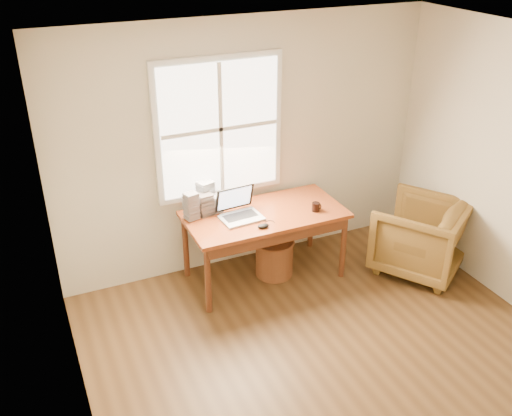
{
  "coord_description": "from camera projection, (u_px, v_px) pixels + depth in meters",
  "views": [
    {
      "loc": [
        -2.14,
        -2.77,
        3.41
      ],
      "look_at": [
        -0.16,
        1.65,
        0.91
      ],
      "focal_mm": 40.0,
      "sensor_mm": 36.0,
      "label": 1
    }
  ],
  "objects": [
    {
      "name": "room_shell",
      "position": [
        358.0,
        240.0,
        4.11
      ],
      "size": [
        4.04,
        4.54,
        2.64
      ],
      "color": "#51371C",
      "rests_on": "ground"
    },
    {
      "name": "desk",
      "position": [
        265.0,
        215.0,
        5.71
      ],
      "size": [
        1.6,
        0.8,
        0.04
      ],
      "primitive_type": "cube",
      "color": "brown",
      "rests_on": "room_shell"
    },
    {
      "name": "armchair",
      "position": [
        420.0,
        237.0,
        5.99
      ],
      "size": [
        1.18,
        1.18,
        0.78
      ],
      "primitive_type": "imported",
      "rotation": [
        0.0,
        0.0,
        3.73
      ],
      "color": "brown",
      "rests_on": "room_shell"
    },
    {
      "name": "wicker_stool",
      "position": [
        274.0,
        258.0,
        5.99
      ],
      "size": [
        0.51,
        0.51,
        0.39
      ],
      "primitive_type": "cylinder",
      "rotation": [
        0.0,
        0.0,
        -0.38
      ],
      "color": "brown",
      "rests_on": "room_shell"
    },
    {
      "name": "laptop",
      "position": [
        241.0,
        205.0,
        5.52
      ],
      "size": [
        0.44,
        0.46,
        0.3
      ],
      "primitive_type": null,
      "rotation": [
        0.0,
        0.0,
        0.07
      ],
      "color": "#ADB0B4",
      "rests_on": "desk"
    },
    {
      "name": "mouse",
      "position": [
        263.0,
        226.0,
        5.42
      ],
      "size": [
        0.12,
        0.08,
        0.04
      ],
      "primitive_type": "ellipsoid",
      "rotation": [
        0.0,
        0.0,
        -0.09
      ],
      "color": "black",
      "rests_on": "desk"
    },
    {
      "name": "coffee_mug",
      "position": [
        316.0,
        207.0,
        5.72
      ],
      "size": [
        0.08,
        0.08,
        0.09
      ],
      "primitive_type": "cylinder",
      "rotation": [
        0.0,
        0.0,
        0.07
      ],
      "color": "black",
      "rests_on": "desk"
    },
    {
      "name": "cd_stack_a",
      "position": [
        205.0,
        195.0,
        5.72
      ],
      "size": [
        0.19,
        0.18,
        0.3
      ],
      "primitive_type": "cube",
      "rotation": [
        0.0,
        0.0,
        0.39
      ],
      "color": "silver",
      "rests_on": "desk"
    },
    {
      "name": "cd_stack_b",
      "position": [
        206.0,
        204.0,
        5.62
      ],
      "size": [
        0.16,
        0.14,
        0.22
      ],
      "primitive_type": "cube",
      "rotation": [
        0.0,
        0.0,
        0.12
      ],
      "color": "#26272C",
      "rests_on": "desk"
    },
    {
      "name": "cd_stack_c",
      "position": [
        191.0,
        206.0,
        5.53
      ],
      "size": [
        0.15,
        0.14,
        0.28
      ],
      "primitive_type": "cube",
      "rotation": [
        0.0,
        0.0,
        0.25
      ],
      "color": "#A3A2B0",
      "rests_on": "desk"
    },
    {
      "name": "cd_stack_d",
      "position": [
        215.0,
        204.0,
        5.69
      ],
      "size": [
        0.15,
        0.13,
        0.17
      ],
      "primitive_type": "cube",
      "rotation": [
        0.0,
        0.0,
        0.09
      ],
      "color": "silver",
      "rests_on": "desk"
    }
  ]
}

